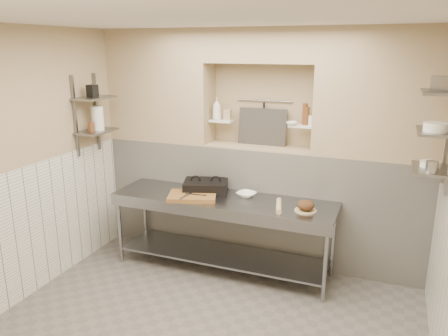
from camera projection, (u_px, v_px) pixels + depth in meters
The scene contains 46 objects.
floor at pixel (202, 336), 4.12m from camera, with size 4.00×3.90×0.10m, color #645E58.
ceiling at pixel (197, 11), 3.34m from camera, with size 4.00×3.90×0.10m, color silver.
wall_left at pixel (17, 167), 4.45m from camera, with size 0.10×3.90×2.80m, color tan.
wall_back at pixel (265, 144), 5.53m from camera, with size 4.00×0.10×2.80m, color tan.
wall_front at pixel (15, 323), 1.94m from camera, with size 4.00×0.10×2.80m, color tan.
backwall_lower at pixel (258, 202), 5.49m from camera, with size 4.00×0.40×1.40m, color silver.
alcove_sill at pixel (259, 147), 5.30m from camera, with size 1.30×0.40×0.02m, color tan.
backwall_pillar_left at pixel (161, 86), 5.58m from camera, with size 1.35×0.40×1.40m, color tan.
backwall_pillar_right at pixel (380, 94), 4.65m from camera, with size 1.35×0.40×1.40m, color tan.
backwall_header at pixel (262, 45), 4.98m from camera, with size 1.30×0.40×0.40m, color tan.
wainscot_left at pixel (30, 231), 4.62m from camera, with size 0.02×3.90×1.40m, color silver.
wainscot_right at pixel (447, 311), 3.22m from camera, with size 0.02×3.90×1.40m, color silver.
alcove_shelf_left at pixel (221, 121), 5.40m from camera, with size 0.28×0.16×0.03m, color white.
alcove_shelf_right at pixel (301, 126), 5.05m from camera, with size 0.28×0.16×0.03m, color white.
utensil_rail at pixel (265, 101), 5.31m from camera, with size 0.02×0.02×0.70m, color gray.
hanging_steel at pixel (264, 115), 5.34m from camera, with size 0.02×0.02×0.30m, color black.
splash_panel at pixel (262, 127), 5.33m from camera, with size 0.60×0.02×0.45m, color #383330.
shelf_rail_left_a at pixel (97, 112), 5.44m from camera, with size 0.03×0.03×0.95m, color slate.
shelf_rail_left_b at pixel (75, 117), 5.08m from camera, with size 0.03×0.03×0.95m, color slate.
wall_shelf_left_lower at pixel (97, 131), 5.27m from camera, with size 0.30×0.50×0.03m, color slate.
wall_shelf_left_upper at pixel (94, 98), 5.16m from camera, with size 0.30×0.50×0.03m, color slate.
wall_shelf_right_lower at pixel (430, 169), 4.00m from camera, with size 0.30×0.50×0.03m, color slate.
wall_shelf_right_mid at pixel (435, 132), 3.91m from camera, with size 0.30×0.50×0.03m, color slate.
wall_shelf_right_upper at pixel (440, 92), 3.82m from camera, with size 0.30×0.50×0.03m, color slate.
prep_table at pixel (222, 219), 5.09m from camera, with size 2.60×0.70×0.90m.
panini_press at pixel (206, 186), 5.22m from camera, with size 0.60×0.51×0.14m.
cutting_board at pixel (192, 196), 5.03m from camera, with size 0.54×0.38×0.05m, color brown.
knife_blade at pixel (196, 195), 5.00m from camera, with size 0.25×0.03×0.01m, color gray.
tongs at pixel (186, 196), 4.94m from camera, with size 0.02×0.02×0.25m, color gray.
mixing_bowl at pixel (246, 194), 5.08m from camera, with size 0.21×0.21×0.05m, color white.
rolling_pin at pixel (279, 206), 4.70m from camera, with size 0.06×0.06×0.38m, color #DBC081.
bread_board at pixel (305, 211), 4.63m from camera, with size 0.23×0.23×0.01m, color #DBC081.
bread_loaf at pixel (306, 205), 4.61m from camera, with size 0.18×0.18×0.11m, color #4C2D19.
bottle_soap at pixel (217, 109), 5.34m from camera, with size 0.10×0.11×0.27m, color white.
jar_alcove at pixel (228, 115), 5.37m from camera, with size 0.08×0.08×0.13m, color tan.
bowl_alcove at pixel (292, 123), 5.02m from camera, with size 0.13×0.13×0.04m, color white.
condiment_a at pixel (307, 116), 5.00m from camera, with size 0.06×0.06×0.21m, color #593118.
condiment_b at pixel (305, 114), 5.01m from camera, with size 0.06×0.06×0.25m, color #593118.
condiment_c at pixel (311, 121), 4.98m from camera, with size 0.07×0.07×0.12m, color white.
jug_left at pixel (98, 118), 5.25m from camera, with size 0.14×0.14×0.29m, color white.
jar_left at pixel (91, 127), 5.16m from camera, with size 0.07×0.07×0.11m, color #593118.
box_left_upper at pixel (92, 91), 5.12m from camera, with size 0.10×0.10×0.14m, color black.
bowl_right at pixel (430, 164), 4.02m from camera, with size 0.18×0.18×0.05m, color white.
canister_right at pixel (432, 167), 3.83m from camera, with size 0.11×0.11×0.11m, color gray.
bowl_right_mid at pixel (436, 127), 3.84m from camera, with size 0.21×0.21×0.08m, color white.
basket_right at pixel (441, 83), 3.84m from camera, with size 0.16×0.19×0.12m, color gray.
Camera 1 is at (1.48, -3.23, 2.58)m, focal length 35.00 mm.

